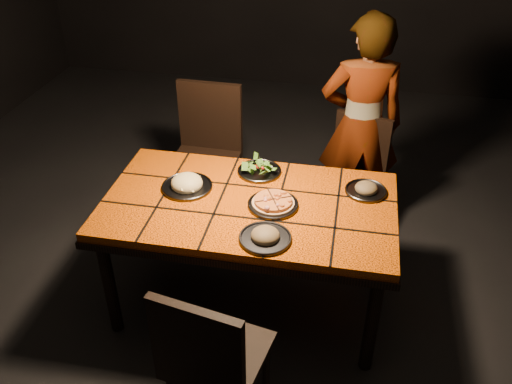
% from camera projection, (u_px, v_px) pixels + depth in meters
% --- Properties ---
extents(room_shell, '(6.04, 7.04, 3.08)m').
position_uv_depth(room_shell, '(248.00, 71.00, 2.55)').
color(room_shell, black).
rests_on(room_shell, ground).
extents(dining_table, '(1.62, 0.92, 0.75)m').
position_uv_depth(dining_table, '(249.00, 213.00, 3.01)').
color(dining_table, '#E15807').
rests_on(dining_table, ground).
extents(chair_near, '(0.49, 0.49, 0.92)m').
position_uv_depth(chair_near, '(210.00, 357.00, 2.37)').
color(chair_near, black).
rests_on(chair_near, ground).
extents(chair_far_left, '(0.47, 0.47, 1.01)m').
position_uv_depth(chair_far_left, '(207.00, 146.00, 3.84)').
color(chair_far_left, black).
rests_on(chair_far_left, ground).
extents(chair_far_right, '(0.49, 0.49, 0.86)m').
position_uv_depth(chair_far_right, '(355.00, 169.00, 3.74)').
color(chair_far_right, black).
rests_on(chair_far_right, ground).
extents(diner, '(0.62, 0.46, 1.55)m').
position_uv_depth(diner, '(361.00, 126.00, 3.67)').
color(diner, brown).
rests_on(diner, ground).
extents(plate_pizza, '(0.31, 0.31, 0.04)m').
position_uv_depth(plate_pizza, '(273.00, 203.00, 2.93)').
color(plate_pizza, '#38383D').
rests_on(plate_pizza, dining_table).
extents(plate_pasta, '(0.29, 0.29, 0.10)m').
position_uv_depth(plate_pasta, '(187.00, 184.00, 3.07)').
color(plate_pasta, '#38383D').
rests_on(plate_pasta, dining_table).
extents(plate_salad, '(0.26, 0.26, 0.07)m').
position_uv_depth(plate_salad, '(259.00, 169.00, 3.21)').
color(plate_salad, '#38383D').
rests_on(plate_salad, dining_table).
extents(plate_mushroom_a, '(0.27, 0.27, 0.09)m').
position_uv_depth(plate_mushroom_a, '(265.00, 236.00, 2.68)').
color(plate_mushroom_a, '#38383D').
rests_on(plate_mushroom_a, dining_table).
extents(plate_mushroom_b, '(0.23, 0.23, 0.08)m').
position_uv_depth(plate_mushroom_b, '(366.00, 189.00, 3.04)').
color(plate_mushroom_b, '#38383D').
rests_on(plate_mushroom_b, dining_table).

